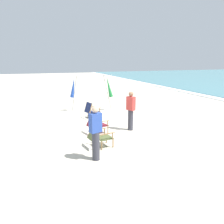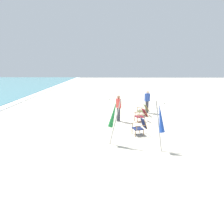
{
  "view_description": "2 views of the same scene",
  "coord_description": "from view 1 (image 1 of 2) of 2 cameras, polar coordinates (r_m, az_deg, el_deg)",
  "views": [
    {
      "loc": [
        8.89,
        -2.18,
        2.9
      ],
      "look_at": [
        0.29,
        0.94,
        0.69
      ],
      "focal_mm": 35.0,
      "sensor_mm": 36.0,
      "label": 1
    },
    {
      "loc": [
        -11.15,
        1.86,
        3.53
      ],
      "look_at": [
        0.35,
        1.94,
        0.72
      ],
      "focal_mm": 32.0,
      "sensor_mm": 36.0,
      "label": 2
    }
  ],
  "objects": [
    {
      "name": "beach_chair_front_right",
      "position": [
        7.35,
        -3.29,
        -6.15
      ],
      "size": [
        0.7,
        0.87,
        0.77
      ],
      "color": "#515B33",
      "rests_on": "ground"
    },
    {
      "name": "umbrella_furled_blue",
      "position": [
        12.51,
        -10.09,
        6.23
      ],
      "size": [
        0.67,
        0.4,
        2.06
      ],
      "color": "#B7B2A8",
      "rests_on": "ground"
    },
    {
      "name": "beach_chair_mid_center",
      "position": [
        8.7,
        -4.03,
        -2.98
      ],
      "size": [
        0.77,
        0.89,
        0.78
      ],
      "color": "maroon",
      "rests_on": "ground"
    },
    {
      "name": "ground_plane",
      "position": [
        9.6,
        -5.89,
        -4.07
      ],
      "size": [
        80.0,
        80.0,
        0.0
      ],
      "primitive_type": "plane",
      "color": "beige"
    },
    {
      "name": "umbrella_furled_green",
      "position": [
        12.43,
        -0.83,
        6.46
      ],
      "size": [
        0.25,
        0.59,
        2.08
      ],
      "color": "#B7B2A8",
      "rests_on": "ground"
    },
    {
      "name": "person_by_waterline",
      "position": [
        6.34,
        -4.31,
        -5.43
      ],
      "size": [
        0.29,
        0.38,
        1.63
      ],
      "color": "#383842",
      "rests_on": "ground"
    },
    {
      "name": "beach_chair_back_left",
      "position": [
        10.99,
        -5.41,
        0.56
      ],
      "size": [
        0.73,
        0.8,
        0.82
      ],
      "color": "#19234C",
      "rests_on": "ground"
    },
    {
      "name": "person_near_chairs",
      "position": [
        9.06,
        4.91,
        0.38
      ],
      "size": [
        0.39,
        0.33,
        1.63
      ],
      "color": "#383842",
      "rests_on": "ground"
    }
  ]
}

